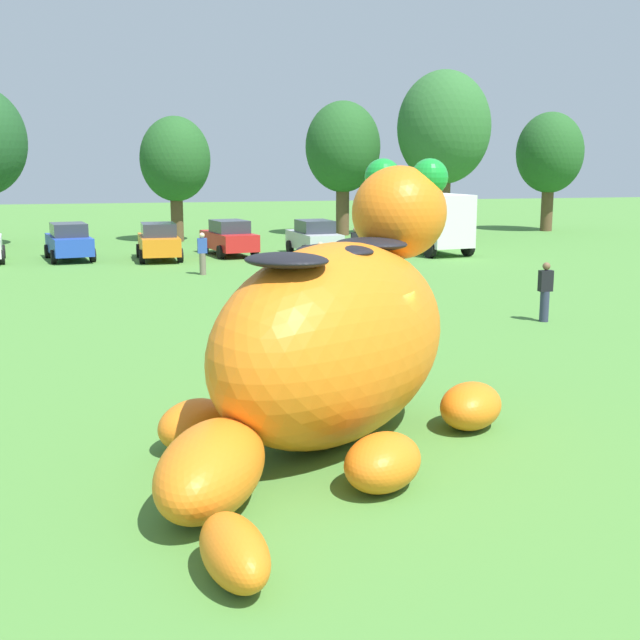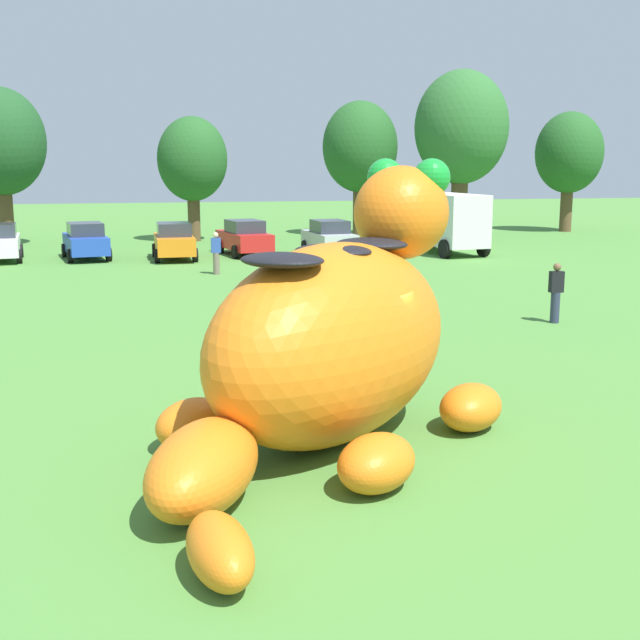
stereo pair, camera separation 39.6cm
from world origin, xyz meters
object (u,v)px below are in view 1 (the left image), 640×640
Objects in this scene: car_blue at (69,242)px; car_orange at (159,241)px; car_red at (229,238)px; car_silver at (314,238)px; giant_inflatable_creature at (335,339)px; spectator_mid_field at (545,292)px; box_truck at (426,220)px; spectator_near_inflatable at (202,254)px; spectator_wandering at (307,282)px; spectator_by_cars at (356,247)px; spectator_far_side at (320,266)px.

car_blue and car_orange have the same top height.
car_silver is at bearing -13.11° from car_red.
car_orange is (-1.65, 26.12, -0.82)m from giant_inflatable_creature.
spectator_mid_field is at bearing -60.58° from car_orange.
car_orange is 13.25m from box_truck.
spectator_near_inflatable is 14.90m from spectator_mid_field.
spectator_near_inflatable is at bearing 105.68° from spectator_wandering.
giant_inflatable_creature is 2.03× the size of car_orange.
giant_inflatable_creature is 26.91m from car_silver.
car_orange reaches higher than spectator_wandering.
box_truck is at bearing 66.27° from giant_inflatable_creature.
spectator_by_cars and spectator_wandering have the same top height.
giant_inflatable_creature is at bearing -106.89° from spectator_by_cars.
giant_inflatable_creature reaches higher than spectator_mid_field.
car_silver is at bearing -179.35° from box_truck.
spectator_far_side is at bearing -102.02° from car_silver.
spectator_by_cars and spectator_far_side have the same top height.
spectator_far_side is (3.71, -4.91, 0.00)m from spectator_near_inflatable.
spectator_mid_field and spectator_by_cars have the same top height.
car_orange is 2.42× the size of spectator_far_side.
car_orange is at bearing 119.42° from spectator_mid_field.
spectator_wandering is at bearing -114.06° from spectator_by_cars.
car_silver reaches higher than spectator_near_inflatable.
spectator_near_inflatable is at bearing -153.72° from box_truck.
giant_inflatable_creature reaches higher than car_orange.
spectator_by_cars is 10.66m from spectator_wandering.
car_red is at bearing 98.68° from spectator_far_side.
spectator_near_inflatable is at bearing -170.31° from spectator_by_cars.
giant_inflatable_creature is 4.91× the size of spectator_mid_field.
spectator_near_inflatable is at bearing -106.19° from car_red.
car_blue reaches higher than spectator_wandering.
box_truck reaches higher than spectator_near_inflatable.
giant_inflatable_creature reaches higher than spectator_near_inflatable.
car_blue is (-5.70, 27.05, -0.82)m from giant_inflatable_creature.
giant_inflatable_creature is 22.68m from spectator_by_cars.
giant_inflatable_creature reaches higher than car_red.
spectator_near_inflatable and spectator_by_cars have the same top height.
giant_inflatable_creature is 4.91× the size of spectator_far_side.
giant_inflatable_creature is 16.04m from spectator_far_side.
box_truck reaches higher than car_red.
spectator_mid_field is 1.00× the size of spectator_by_cars.
spectator_wandering is (2.41, -8.58, 0.00)m from spectator_near_inflatable.
spectator_wandering is (7.94, -15.10, -0.01)m from car_blue.
box_truck reaches higher than car_orange.
box_truck reaches higher than car_silver.
car_red is 1.03× the size of car_silver.
car_orange is 2.42× the size of spectator_wandering.
spectator_far_side is (1.77, -11.58, -0.01)m from car_red.
car_blue is 13.40m from spectator_by_cars.
spectator_near_inflatable is 1.00× the size of spectator_mid_field.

